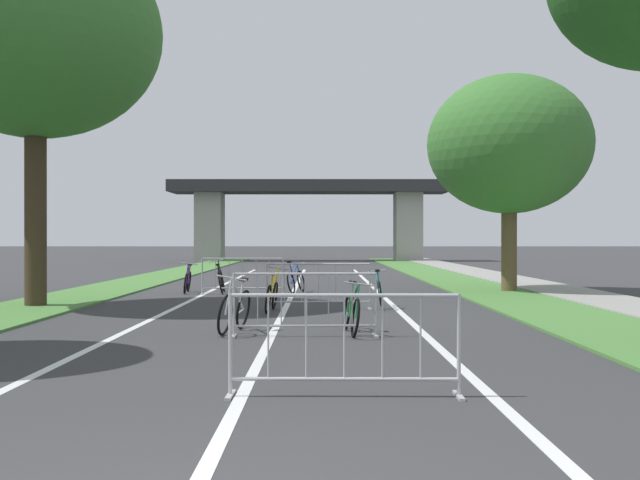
# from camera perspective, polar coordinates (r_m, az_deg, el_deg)

# --- Properties ---
(grass_verge_left) EXTENTS (2.36, 60.41, 0.05)m
(grass_verge_left) POSITION_cam_1_polar(r_m,az_deg,el_deg) (29.54, -13.22, -2.95)
(grass_verge_left) COLOR #477A38
(grass_verge_left) RESTS_ON ground
(grass_verge_right) EXTENTS (2.36, 60.41, 0.05)m
(grass_verge_right) POSITION_cam_1_polar(r_m,az_deg,el_deg) (29.23, 9.61, -2.99)
(grass_verge_right) COLOR #477A38
(grass_verge_right) RESTS_ON ground
(sidewalk_path_right) EXTENTS (2.06, 60.41, 0.08)m
(sidewalk_path_right) POSITION_cam_1_polar(r_m,az_deg,el_deg) (29.69, 13.82, -2.91)
(sidewalk_path_right) COLOR gray
(sidewalk_path_right) RESTS_ON ground
(lane_stripe_center) EXTENTS (0.14, 34.95, 0.01)m
(lane_stripe_center) POSITION_cam_1_polar(r_m,az_deg,el_deg) (21.59, -2.40, -4.14)
(lane_stripe_center) COLOR silver
(lane_stripe_center) RESTS_ON ground
(lane_stripe_right_lane) EXTENTS (0.14, 34.95, 0.01)m
(lane_stripe_right_lane) POSITION_cam_1_polar(r_m,az_deg,el_deg) (21.64, 4.37, -4.13)
(lane_stripe_right_lane) COLOR silver
(lane_stripe_right_lane) RESTS_ON ground
(lane_stripe_left_lane) EXTENTS (0.14, 34.95, 0.01)m
(lane_stripe_left_lane) POSITION_cam_1_polar(r_m,az_deg,el_deg) (21.83, -9.11, -4.09)
(lane_stripe_left_lane) COLOR silver
(lane_stripe_left_lane) RESTS_ON ground
(overpass_bridge) EXTENTS (19.60, 4.02, 5.68)m
(overpass_bridge) POSITION_cam_1_polar(r_m,az_deg,el_deg) (54.03, -1.13, 2.80)
(overpass_bridge) COLOR #2D2D30
(overpass_bridge) RESTS_ON ground
(tree_left_oak_mid) EXTENTS (5.84, 5.84, 8.92)m
(tree_left_oak_mid) POSITION_cam_1_polar(r_m,az_deg,el_deg) (19.48, -20.88, 14.40)
(tree_left_oak_mid) COLOR #3D2D1E
(tree_left_oak_mid) RESTS_ON ground
(tree_right_oak_near) EXTENTS (4.87, 4.87, 6.48)m
(tree_right_oak_near) POSITION_cam_1_polar(r_m,az_deg,el_deg) (23.45, 13.75, 6.95)
(tree_right_oak_near) COLOR brown
(tree_right_oak_near) RESTS_ON ground
(crowd_barrier_nearest) EXTENTS (2.38, 0.47, 1.05)m
(crowd_barrier_nearest) POSITION_cam_1_polar(r_m,az_deg,el_deg) (7.76, 1.56, -7.93)
(crowd_barrier_nearest) COLOR #ADADB2
(crowd_barrier_nearest) RESTS_ON ground
(crowd_barrier_second) EXTENTS (2.39, 0.53, 1.05)m
(crowd_barrier_second) POSITION_cam_1_polar(r_m,az_deg,el_deg) (12.42, -1.42, -4.90)
(crowd_barrier_second) COLOR #ADADB2
(crowd_barrier_second) RESTS_ON ground
(crowd_barrier_third) EXTENTS (2.39, 0.53, 1.05)m
(crowd_barrier_third) POSITION_cam_1_polar(r_m,az_deg,el_deg) (17.11, -0.38, -3.52)
(crowd_barrier_third) COLOR #ADADB2
(crowd_barrier_third) RESTS_ON ground
(crowd_barrier_fourth) EXTENTS (2.39, 0.51, 1.05)m
(crowd_barrier_fourth) POSITION_cam_1_polar(r_m,az_deg,el_deg) (21.91, -6.12, -2.72)
(crowd_barrier_fourth) COLOR #ADADB2
(crowd_barrier_fourth) RESTS_ON ground
(bicycle_blue_0) EXTENTS (0.59, 1.69, 0.95)m
(bicycle_blue_0) POSITION_cam_1_polar(r_m,az_deg,el_deg) (22.39, -2.11, -3.07)
(bicycle_blue_0) COLOR black
(bicycle_blue_0) RESTS_ON ground
(bicycle_purple_1) EXTENTS (0.55, 1.61, 0.93)m
(bicycle_purple_1) POSITION_cam_1_polar(r_m,az_deg,el_deg) (22.71, -10.20, -3.06)
(bicycle_purple_1) COLOR black
(bicycle_purple_1) RESTS_ON ground
(bicycle_yellow_2) EXTENTS (0.54, 1.71, 0.98)m
(bicycle_yellow_2) POSITION_cam_1_polar(r_m,az_deg,el_deg) (16.63, -3.92, -4.18)
(bicycle_yellow_2) COLOR black
(bicycle_yellow_2) RESTS_ON ground
(bicycle_black_3) EXTENTS (0.56, 1.66, 1.01)m
(bicycle_black_3) POSITION_cam_1_polar(r_m,az_deg,el_deg) (22.48, -7.73, -3.01)
(bicycle_black_3) COLOR black
(bicycle_black_3) RESTS_ON ground
(bicycle_teal_4) EXTENTS (0.43, 1.64, 0.90)m
(bicycle_teal_4) POSITION_cam_1_polar(r_m,az_deg,el_deg) (17.63, 4.24, -3.91)
(bicycle_teal_4) COLOR black
(bicycle_teal_4) RESTS_ON ground
(bicycle_green_5) EXTENTS (0.50, 1.71, 0.91)m
(bicycle_green_5) POSITION_cam_1_polar(r_m,az_deg,el_deg) (12.84, 2.09, -5.46)
(bicycle_green_5) COLOR black
(bicycle_green_5) RESTS_ON ground
(bicycle_silver_6) EXTENTS (0.52, 1.68, 1.01)m
(bicycle_silver_6) POSITION_cam_1_polar(r_m,az_deg,el_deg) (13.09, -6.68, -5.23)
(bicycle_silver_6) COLOR black
(bicycle_silver_6) RESTS_ON ground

